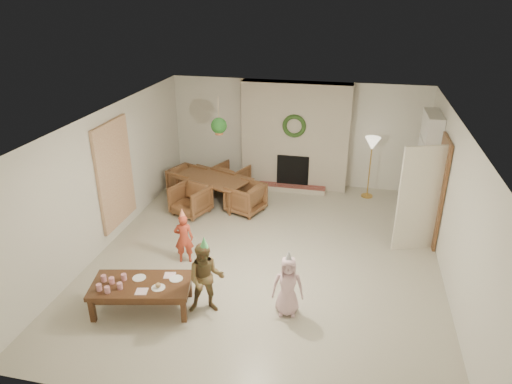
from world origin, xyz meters
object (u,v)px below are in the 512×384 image
(dining_chair_left, at_px, (187,181))
(dining_chair_right, at_px, (245,198))
(dining_chair_near, at_px, (190,200))
(child_red, at_px, (184,238))
(dining_table, at_px, (212,190))
(coffee_table_top, at_px, (141,285))
(dining_chair_far, at_px, (231,178))
(child_pink, at_px, (288,286))
(child_plaid, at_px, (206,279))

(dining_chair_left, bearing_deg, dining_chair_right, -90.00)
(dining_chair_near, distance_m, dining_chair_right, 1.17)
(child_red, bearing_deg, dining_table, -98.58)
(dining_table, relative_size, coffee_table_top, 1.14)
(child_red, bearing_deg, dining_chair_far, -104.70)
(dining_chair_right, relative_size, child_pink, 0.74)
(dining_chair_right, relative_size, child_plaid, 0.62)
(child_plaid, bearing_deg, dining_chair_near, 97.86)
(child_plaid, bearing_deg, child_pink, -6.17)
(dining_chair_far, bearing_deg, dining_chair_left, 45.00)
(dining_chair_far, bearing_deg, child_plaid, 121.73)
(dining_table, relative_size, dining_chair_near, 2.34)
(child_pink, bearing_deg, dining_table, 114.48)
(dining_chair_far, bearing_deg, child_pink, 136.74)
(dining_chair_near, bearing_deg, dining_table, 90.00)
(dining_chair_near, height_order, child_red, child_red)
(dining_table, distance_m, dining_chair_left, 0.73)
(dining_table, bearing_deg, dining_chair_far, 90.00)
(dining_chair_near, height_order, dining_chair_right, same)
(dining_chair_near, bearing_deg, coffee_table_top, -62.00)
(dining_chair_far, relative_size, child_plaid, 0.62)
(dining_chair_left, xyz_separation_m, child_pink, (2.93, -3.74, 0.15))
(dining_chair_left, distance_m, child_red, 2.90)
(dining_chair_near, distance_m, dining_chair_far, 1.46)
(dining_chair_near, relative_size, dining_chair_right, 1.00)
(coffee_table_top, distance_m, child_red, 1.38)
(coffee_table_top, bearing_deg, dining_chair_left, 88.57)
(child_plaid, relative_size, child_pink, 1.19)
(dining_chair_far, height_order, child_red, child_red)
(coffee_table_top, bearing_deg, child_red, 71.11)
(dining_chair_near, relative_size, child_red, 0.77)
(child_pink, bearing_deg, dining_chair_far, 107.11)
(dining_table, xyz_separation_m, dining_chair_left, (-0.68, 0.26, 0.03))
(coffee_table_top, bearing_deg, dining_chair_far, 75.73)
(dining_chair_near, height_order, child_plaid, child_plaid)
(dining_table, distance_m, dining_chair_far, 0.73)
(coffee_table_top, xyz_separation_m, child_pink, (2.14, 0.37, 0.06))
(dining_table, height_order, dining_chair_near, dining_chair_near)
(dining_chair_near, xyz_separation_m, child_pink, (2.51, -2.80, 0.15))
(dining_table, xyz_separation_m, dining_chair_near, (-0.26, -0.68, 0.03))
(dining_chair_near, xyz_separation_m, child_red, (0.53, -1.79, 0.14))
(dining_chair_near, relative_size, dining_chair_far, 1.00)
(dining_chair_right, distance_m, child_pink, 3.45)
(coffee_table_top, height_order, child_pink, child_pink)
(dining_chair_far, relative_size, child_pink, 0.74)
(child_plaid, bearing_deg, dining_chair_far, 84.37)
(dining_table, relative_size, dining_chair_left, 2.34)
(dining_chair_far, relative_size, dining_chair_right, 1.00)
(child_plaid, bearing_deg, child_red, 107.36)
(dining_chair_far, height_order, dining_chair_right, same)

